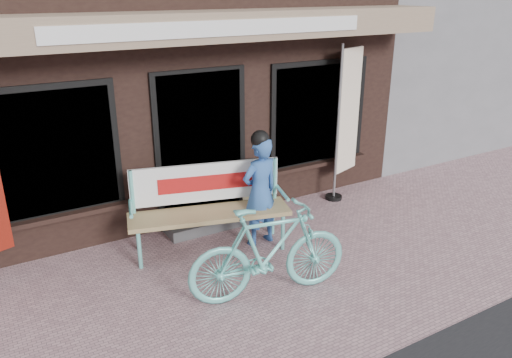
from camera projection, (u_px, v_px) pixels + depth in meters
ground at (276, 286)px, 5.70m from camera, size 70.00×70.00×0.00m
neighbor_right_near at (440, 3)px, 13.11m from camera, size 10.00×7.00×5.60m
bench at (208, 201)px, 6.35m from camera, size 2.09×1.02×1.10m
person at (260, 190)px, 6.40m from camera, size 0.57×0.42×1.55m
bicycle at (269, 252)px, 5.35m from camera, size 1.86×0.84×1.08m
nobori_cream at (347, 120)px, 7.77m from camera, size 0.72×0.37×2.44m
menu_stand at (255, 189)px, 7.16m from camera, size 0.48×0.20×0.94m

